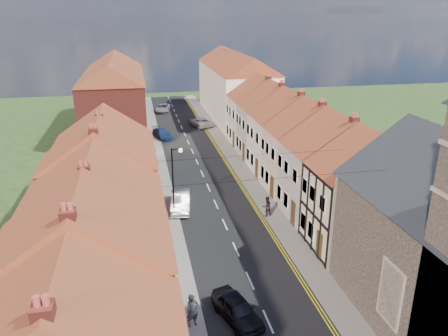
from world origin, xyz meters
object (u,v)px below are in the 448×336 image
(pedestrian_left, at_px, (192,310))
(pedestrian_right, at_px, (267,206))
(car_mid, at_px, (180,201))
(car_distant_b, at_px, (201,122))
(car_far, at_px, (162,134))
(car_near, at_px, (237,309))
(lamppost, at_px, (174,179))
(car_distant, at_px, (163,108))

(pedestrian_left, bearing_deg, pedestrian_right, 40.16)
(car_mid, xyz_separation_m, pedestrian_left, (-0.98, -15.24, 0.34))
(pedestrian_right, distance_m, car_distant_b, 31.35)
(car_far, distance_m, pedestrian_left, 38.23)
(car_far, relative_size, pedestrian_right, 2.52)
(pedestrian_left, bearing_deg, car_near, -13.69)
(lamppost, height_order, pedestrian_left, lamppost)
(pedestrian_left, bearing_deg, car_far, 71.44)
(car_near, distance_m, car_distant, 54.72)
(lamppost, distance_m, car_near, 13.91)
(car_far, bearing_deg, lamppost, -108.10)
(lamppost, relative_size, pedestrian_right, 3.46)
(car_near, xyz_separation_m, pedestrian_left, (-2.52, -0.15, 0.41))
(car_near, distance_m, car_mid, 15.17)
(car_near, distance_m, car_far, 38.10)
(car_near, height_order, car_distant_b, car_distant_b)
(pedestrian_left, relative_size, car_distant_b, 0.40)
(car_mid, bearing_deg, car_distant_b, 85.70)
(car_near, relative_size, car_distant_b, 0.81)
(lamppost, height_order, car_distant, lamppost)
(car_far, bearing_deg, car_distant, 69.19)
(car_far, xyz_separation_m, car_distant_b, (6.09, 5.37, 0.04))
(pedestrian_right, bearing_deg, car_mid, -38.71)
(car_distant, distance_m, pedestrian_left, 54.92)
(car_far, bearing_deg, pedestrian_left, -108.14)
(pedestrian_left, height_order, car_distant_b, pedestrian_left)
(pedestrian_right, bearing_deg, lamppost, -25.38)
(car_distant, xyz_separation_m, car_distant_b, (4.88, -11.28, 0.01))
(pedestrian_right, bearing_deg, car_near, 50.84)
(lamppost, relative_size, car_distant_b, 1.23)
(car_distant, bearing_deg, car_far, -85.20)
(car_near, relative_size, pedestrian_right, 2.29)
(pedestrian_right, xyz_separation_m, car_distant_b, (-0.81, 31.34, -0.31))
(car_mid, bearing_deg, car_far, 97.82)
(pedestrian_left, height_order, pedestrian_right, pedestrian_left)
(car_mid, bearing_deg, car_distant, 96.08)
(car_mid, height_order, pedestrian_left, pedestrian_left)
(lamppost, xyz_separation_m, car_mid, (0.61, 1.65, -2.79))
(lamppost, relative_size, car_far, 1.37)
(car_far, bearing_deg, pedestrian_right, -91.79)
(car_near, distance_m, car_distant_b, 43.68)
(car_near, relative_size, car_mid, 0.87)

